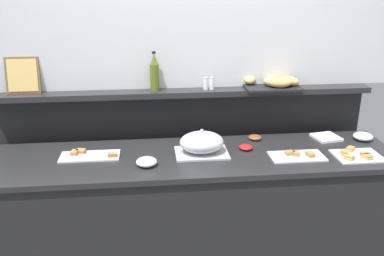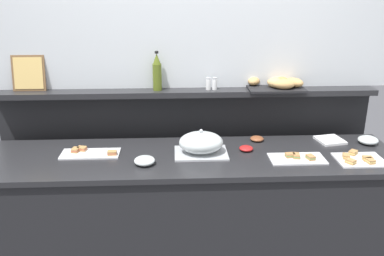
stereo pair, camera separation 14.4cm
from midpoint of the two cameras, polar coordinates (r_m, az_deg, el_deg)
The scene contains 17 objects.
ground_plane at distance 3.62m, azimuth 0.32°, elevation -13.35°, with size 12.00×12.00×0.00m, color #4C4C51.
buffet_counter at distance 2.86m, azimuth 0.99°, elevation -12.26°, with size 2.71×0.65×0.92m.
back_ledge_unit at distance 3.21m, azimuth 0.44°, elevation -4.58°, with size 2.73×0.22×1.24m.
sandwich_platter_rear at distance 2.80m, azimuth 23.49°, elevation -4.00°, with size 0.29×0.22×0.04m.
sandwich_platter_front at distance 2.73m, azimuth -12.43°, elevation -3.41°, with size 0.37×0.16×0.04m.
sandwich_platter_side at distance 2.69m, azimuth 15.88°, elevation -4.05°, with size 0.34×0.18×0.04m.
serving_cloche at distance 2.65m, azimuth 2.82°, elevation -2.17°, with size 0.34×0.24×0.17m.
glass_bowl_large at distance 2.53m, azimuth -4.95°, elevation -4.58°, with size 0.13×0.13×0.05m.
glass_bowl_medium at distance 3.10m, azimuth 24.40°, elevation -1.57°, with size 0.14×0.14×0.05m.
condiment_bowl_cream at distance 2.75m, azimuth 8.99°, elevation -2.82°, with size 0.09×0.09×0.03m, color red.
condiment_bowl_teal at distance 2.92m, azimuth 10.37°, elevation -1.47°, with size 0.09×0.09×0.03m, color brown.
napkin_stack at distance 3.05m, azimuth 19.84°, elevation -1.60°, with size 0.17×0.17×0.02m, color white.
olive_oil_bottle at distance 2.91m, azimuth -3.42°, elevation 7.61°, with size 0.06×0.06×0.28m.
salt_shaker at distance 2.94m, azimuth 3.69°, elevation 6.12°, with size 0.03×0.03×0.09m.
pepper_shaker at distance 2.95m, azimuth 4.55°, elevation 6.13°, with size 0.03×0.03×0.09m.
bread_basket at distance 3.04m, azimuth 13.16°, elevation 6.02°, with size 0.42×0.30×0.08m.
framed_picture at distance 3.09m, azimuth -20.43°, elevation 7.11°, with size 0.23×0.06×0.25m.
Camera 2 is at (-0.09, -2.42, 1.99)m, focal length 38.57 mm.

